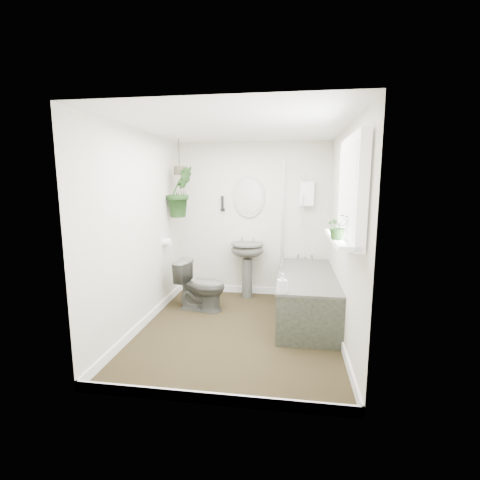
# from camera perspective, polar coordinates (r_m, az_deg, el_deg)

# --- Properties ---
(floor) EXTENTS (2.30, 2.80, 0.02)m
(floor) POSITION_cam_1_polar(r_m,az_deg,el_deg) (4.22, -0.31, -14.70)
(floor) COLOR black
(floor) RESTS_ON ground
(ceiling) EXTENTS (2.30, 2.80, 0.02)m
(ceiling) POSITION_cam_1_polar(r_m,az_deg,el_deg) (3.89, -0.34, 18.25)
(ceiling) COLOR white
(ceiling) RESTS_ON ground
(wall_back) EXTENTS (2.30, 0.02, 2.30)m
(wall_back) POSITION_cam_1_polar(r_m,az_deg,el_deg) (5.27, 2.01, 3.33)
(wall_back) COLOR beige
(wall_back) RESTS_ON ground
(wall_front) EXTENTS (2.30, 0.02, 2.30)m
(wall_front) POSITION_cam_1_polar(r_m,az_deg,el_deg) (2.53, -5.19, -3.61)
(wall_front) COLOR beige
(wall_front) RESTS_ON ground
(wall_left) EXTENTS (0.02, 2.80, 2.30)m
(wall_left) POSITION_cam_1_polar(r_m,az_deg,el_deg) (4.22, -16.09, 1.39)
(wall_left) COLOR beige
(wall_left) RESTS_ON ground
(wall_right) EXTENTS (0.02, 2.80, 2.30)m
(wall_right) POSITION_cam_1_polar(r_m,az_deg,el_deg) (3.89, 16.84, 0.67)
(wall_right) COLOR beige
(wall_right) RESTS_ON ground
(skirting) EXTENTS (2.30, 2.80, 0.10)m
(skirting) POSITION_cam_1_polar(r_m,az_deg,el_deg) (4.19, -0.31, -13.95)
(skirting) COLOR white
(skirting) RESTS_ON floor
(bathtub) EXTENTS (0.72, 1.72, 0.58)m
(bathtub) POSITION_cam_1_polar(r_m,az_deg,el_deg) (4.54, 10.84, -9.02)
(bathtub) COLOR #45463F
(bathtub) RESTS_ON floor
(bath_screen) EXTENTS (0.04, 0.72, 1.40)m
(bath_screen) POSITION_cam_1_polar(r_m,az_deg,el_deg) (4.81, 7.04, 4.22)
(bath_screen) COLOR silver
(bath_screen) RESTS_ON bathtub
(shower_box) EXTENTS (0.20, 0.10, 0.35)m
(shower_box) POSITION_cam_1_polar(r_m,az_deg,el_deg) (5.15, 10.90, 7.48)
(shower_box) COLOR white
(shower_box) RESTS_ON wall_back
(oval_mirror) EXTENTS (0.46, 0.03, 0.62)m
(oval_mirror) POSITION_cam_1_polar(r_m,az_deg,el_deg) (5.21, 1.47, 7.12)
(oval_mirror) COLOR #AFA79B
(oval_mirror) RESTS_ON wall_back
(wall_sconce) EXTENTS (0.04, 0.04, 0.22)m
(wall_sconce) POSITION_cam_1_polar(r_m,az_deg,el_deg) (5.27, -2.90, 6.05)
(wall_sconce) COLOR black
(wall_sconce) RESTS_ON wall_back
(toilet_roll_holder) EXTENTS (0.11, 0.11, 0.11)m
(toilet_roll_holder) POSITION_cam_1_polar(r_m,az_deg,el_deg) (4.87, -11.93, -0.36)
(toilet_roll_holder) COLOR white
(toilet_roll_holder) RESTS_ON wall_left
(window_recess) EXTENTS (0.08, 1.00, 0.90)m
(window_recess) POSITION_cam_1_polar(r_m,az_deg,el_deg) (3.14, 17.85, 7.77)
(window_recess) COLOR white
(window_recess) RESTS_ON wall_right
(window_sill) EXTENTS (0.18, 1.00, 0.04)m
(window_sill) POSITION_cam_1_polar(r_m,az_deg,el_deg) (3.17, 16.21, 0.22)
(window_sill) COLOR white
(window_sill) RESTS_ON wall_right
(window_blinds) EXTENTS (0.01, 0.86, 0.76)m
(window_blinds) POSITION_cam_1_polar(r_m,az_deg,el_deg) (3.13, 17.03, 7.81)
(window_blinds) COLOR white
(window_blinds) RESTS_ON wall_right
(toilet) EXTENTS (0.71, 0.47, 0.68)m
(toilet) POSITION_cam_1_polar(r_m,az_deg,el_deg) (4.76, -6.42, -7.39)
(toilet) COLOR #45463F
(toilet) RESTS_ON floor
(pedestal_sink) EXTENTS (0.56, 0.50, 0.83)m
(pedestal_sink) POSITION_cam_1_polar(r_m,az_deg,el_deg) (5.20, 1.18, -4.98)
(pedestal_sink) COLOR #45463F
(pedestal_sink) RESTS_ON floor
(sill_plant) EXTENTS (0.24, 0.22, 0.21)m
(sill_plant) POSITION_cam_1_polar(r_m,az_deg,el_deg) (2.99, 15.79, 2.14)
(sill_plant) COLOR black
(sill_plant) RESTS_ON window_sill
(hanging_plant) EXTENTS (0.50, 0.50, 0.71)m
(hanging_plant) POSITION_cam_1_polar(r_m,az_deg,el_deg) (5.00, -9.79, 7.79)
(hanging_plant) COLOR black
(hanging_plant) RESTS_ON ceiling
(soap_bottle) EXTENTS (0.12, 0.12, 0.21)m
(soap_bottle) POSITION_cam_1_polar(r_m,az_deg,el_deg) (3.66, 6.96, -7.01)
(soap_bottle) COLOR black
(soap_bottle) RESTS_ON bathtub
(hanging_pot) EXTENTS (0.16, 0.16, 0.12)m
(hanging_pot) POSITION_cam_1_polar(r_m,az_deg,el_deg) (5.00, -9.89, 11.15)
(hanging_pot) COLOR #3F392C
(hanging_pot) RESTS_ON ceiling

